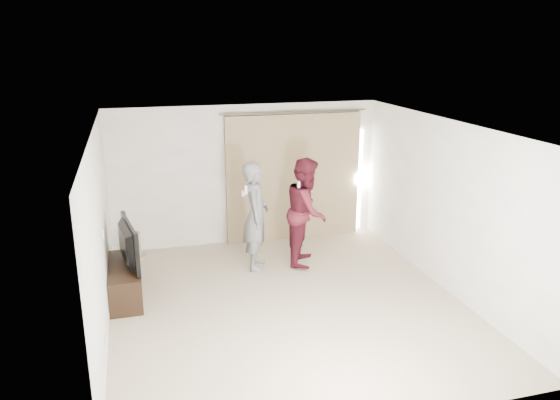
% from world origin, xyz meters
% --- Properties ---
extents(floor, '(5.50, 5.50, 0.00)m').
position_xyz_m(floor, '(0.00, 0.00, 0.00)').
color(floor, '#BBA78C').
rests_on(floor, ground).
extents(wall_back, '(5.00, 0.04, 2.60)m').
position_xyz_m(wall_back, '(0.00, 2.75, 1.30)').
color(wall_back, white).
rests_on(wall_back, ground).
extents(wall_left, '(0.04, 5.50, 2.60)m').
position_xyz_m(wall_left, '(-2.50, -0.00, 1.30)').
color(wall_left, white).
rests_on(wall_left, ground).
extents(ceiling, '(5.00, 5.50, 0.01)m').
position_xyz_m(ceiling, '(0.00, 0.00, 2.60)').
color(ceiling, white).
rests_on(ceiling, wall_back).
extents(curtain, '(2.80, 0.11, 2.46)m').
position_xyz_m(curtain, '(0.91, 2.68, 1.20)').
color(curtain, tan).
rests_on(curtain, ground).
extents(tv_console, '(0.46, 1.33, 0.51)m').
position_xyz_m(tv_console, '(-2.27, 0.87, 0.26)').
color(tv_console, black).
rests_on(tv_console, ground).
extents(tv, '(0.33, 1.17, 0.67)m').
position_xyz_m(tv, '(-2.27, 0.87, 0.84)').
color(tv, black).
rests_on(tv, tv_console).
extents(scratching_post, '(0.37, 0.37, 0.49)m').
position_xyz_m(scratching_post, '(-2.10, 2.37, 0.20)').
color(scratching_post, tan).
rests_on(scratching_post, ground).
extents(person_man, '(0.61, 0.77, 1.83)m').
position_xyz_m(person_man, '(-0.13, 1.45, 0.92)').
color(person_man, slate).
rests_on(person_man, ground).
extents(person_woman, '(1.01, 1.10, 1.84)m').
position_xyz_m(person_woman, '(0.76, 1.45, 0.92)').
color(person_woman, '#501420').
rests_on(person_woman, ground).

